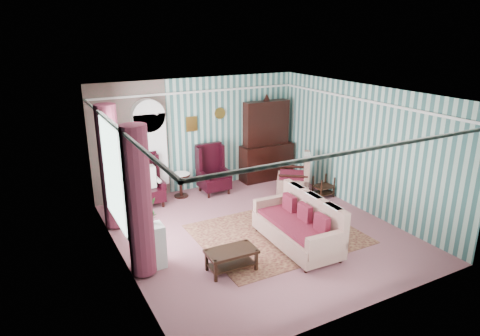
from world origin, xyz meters
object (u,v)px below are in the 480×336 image
seated_woman (147,182)px  plant_stand (149,247)px  coffee_table (231,260)px  wingback_left (147,181)px  sofa (297,222)px  round_side_table (181,185)px  bookcase (151,155)px  nest_table (323,186)px  wingback_right (214,170)px  floral_armchair (293,174)px  dresser_hutch (267,138)px

seated_woman → plant_stand: size_ratio=1.47×
coffee_table → wingback_left: bearing=97.0°
seated_woman → coffee_table: 3.58m
wingback_left → plant_stand: bearing=-106.2°
sofa → coffee_table: 1.57m
sofa → coffee_table: sofa is taller
round_side_table → wingback_left: bearing=-170.5°
bookcase → nest_table: (3.82, -1.94, -0.85)m
wingback_right → floral_armchair: 2.03m
wingback_left → coffee_table: (0.43, -3.53, -0.43)m
wingback_left → sofa: 3.87m
wingback_right → plant_stand: wingback_right is taller
wingback_right → sofa: size_ratio=0.62×
seated_woman → floral_armchair: size_ratio=1.13×
bookcase → nest_table: bookcase is taller
sofa → floral_armchair: bearing=-31.7°
bookcase → dresser_hutch: dresser_hutch is taller
coffee_table → dresser_hutch: bearing=51.1°
floral_armchair → round_side_table: bearing=101.7°
round_side_table → floral_armchair: (2.60, -1.18, 0.22)m
nest_table → coffee_table: 4.14m
seated_woman → coffee_table: size_ratio=1.34×
wingback_left → coffee_table: bearing=-83.0°
dresser_hutch → round_side_table: (-2.60, -0.12, -0.88)m
dresser_hutch → round_side_table: size_ratio=3.93×
floral_armchair → nest_table: bearing=-96.4°
wingback_left → dresser_hutch: bearing=4.4°
bookcase → plant_stand: (-1.05, -3.14, -0.72)m
round_side_table → floral_armchair: 2.86m
sofa → floral_armchair: (1.54, 2.30, 0.01)m
seated_woman → floral_armchair: (3.50, -1.03, -0.07)m
seated_woman → sofa: size_ratio=0.58×
bookcase → wingback_right: 1.63m
wingback_left → seated_woman: (0.00, 0.00, -0.04)m
dresser_hutch → seated_woman: bearing=-175.6°
wingback_right → seated_woman: size_ratio=1.06×
sofa → floral_armchair: floral_armchair is taller
wingback_right → coffee_table: (-1.32, -3.53, -0.43)m
floral_armchair → coffee_table: size_ratio=1.19×
sofa → coffee_table: size_ratio=2.30×
wingback_right → round_side_table: (-0.85, 0.15, -0.33)m
plant_stand → floral_armchair: size_ratio=0.76×
round_side_table → nest_table: (3.17, -1.70, -0.03)m
plant_stand → coffee_table: size_ratio=0.91×
nest_table → sofa: sofa is taller
dresser_hutch → seated_woman: size_ratio=2.00×
bookcase → seated_woman: size_ratio=1.90×
wingback_right → sofa: (0.21, -3.33, -0.11)m
wingback_left → nest_table: (4.07, -1.55, -0.35)m
nest_table → floral_armchair: 0.81m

